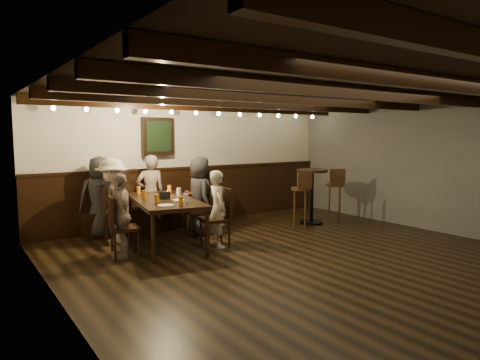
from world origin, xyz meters
TOP-DOWN VIEW (x-y plane):
  - room at (-0.29, 2.21)m, footprint 7.00×7.00m
  - dining_table at (-1.31, 2.04)m, footprint 1.27×2.15m
  - chair_left_near at (-1.93, 2.62)m, footprint 0.50×0.50m
  - chair_left_far at (-2.10, 1.74)m, footprint 0.48×0.48m
  - chair_right_near at (-0.51, 2.35)m, footprint 0.49×0.49m
  - chair_right_far at (-0.68, 1.47)m, footprint 0.50×0.50m
  - person_bench_left at (-2.02, 3.10)m, footprint 0.77×0.58m
  - person_bench_centre at (-1.11, 3.07)m, footprint 0.57×0.43m
  - person_bench_right at (-0.25, 2.76)m, footprint 0.71×0.60m
  - person_left_near at (-1.96, 2.63)m, footprint 0.69×0.99m
  - person_left_far at (-2.13, 1.74)m, footprint 0.43×0.77m
  - person_right_near at (-0.48, 2.34)m, footprint 0.56×0.75m
  - person_right_far at (-0.65, 1.46)m, footprint 0.37×0.49m
  - pint_a at (-1.45, 2.78)m, footprint 0.07×0.07m
  - pint_b at (-0.94, 2.63)m, footprint 0.07×0.07m
  - pint_c at (-1.58, 2.20)m, footprint 0.07×0.07m
  - pint_d at (-0.97, 2.18)m, footprint 0.07×0.07m
  - pint_e at (-1.61, 1.64)m, footprint 0.07×0.07m
  - pint_f at (-1.21, 1.47)m, footprint 0.07×0.07m
  - pint_g at (-1.41, 1.25)m, footprint 0.07×0.07m
  - plate_near at (-1.58, 1.38)m, footprint 0.24×0.24m
  - plate_far at (-1.18, 1.71)m, footprint 0.24×0.24m
  - condiment_caddy at (-1.31, 1.99)m, footprint 0.15×0.10m
  - candle at (-1.13, 2.31)m, footprint 0.05×0.05m
  - high_top_table at (1.85, 1.93)m, footprint 0.62×0.62m
  - bar_stool_left at (1.35, 1.72)m, footprint 0.36×0.38m
  - bar_stool_right at (2.35, 1.77)m, footprint 0.40×0.41m

SIDE VIEW (x-z plane):
  - chair_left_far at x=-2.10m, z-range -0.17..0.72m
  - chair_right_near at x=-0.51m, z-range -0.18..0.74m
  - chair_right_far at x=-0.68m, z-range -0.18..0.76m
  - chair_left_near at x=-1.93m, z-range -0.18..0.76m
  - bar_stool_left at x=1.35m, z-range -0.14..0.97m
  - bar_stool_right at x=2.35m, z-range -0.14..0.97m
  - person_right_far at x=-0.65m, z-range 0.00..1.22m
  - person_left_far at x=-2.13m, z-range 0.00..1.23m
  - person_bench_right at x=-0.25m, z-range 0.00..1.29m
  - dining_table at x=-1.31m, z-range 0.32..1.07m
  - person_right_near at x=-0.48m, z-range 0.00..1.40m
  - person_left_near at x=-1.96m, z-range 0.00..1.41m
  - person_bench_centre at x=-1.11m, z-range 0.00..1.42m
  - person_bench_left at x=-2.02m, z-range 0.00..1.42m
  - high_top_table at x=1.85m, z-range 0.17..1.26m
  - plate_near at x=-1.58m, z-range 0.76..0.77m
  - plate_far at x=-1.18m, z-range 0.76..0.77m
  - candle at x=-1.13m, z-range 0.76..0.81m
  - condiment_caddy at x=-1.31m, z-range 0.76..0.88m
  - pint_a at x=-1.45m, z-range 0.76..0.90m
  - pint_b at x=-0.94m, z-range 0.76..0.90m
  - pint_c at x=-1.58m, z-range 0.76..0.90m
  - pint_d at x=-0.97m, z-range 0.76..0.90m
  - pint_e at x=-1.61m, z-range 0.76..0.90m
  - pint_f at x=-1.21m, z-range 0.76..0.90m
  - pint_g at x=-1.41m, z-range 0.76..0.90m
  - room at x=-0.29m, z-range -2.43..4.57m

